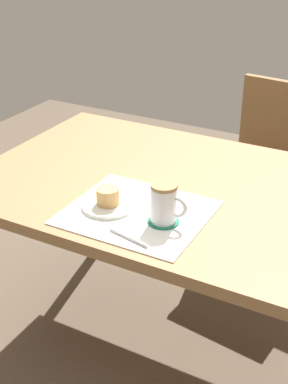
% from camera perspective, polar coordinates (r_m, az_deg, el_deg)
% --- Properties ---
extents(ground_plane, '(4.40, 4.40, 0.02)m').
position_cam_1_polar(ground_plane, '(2.13, 2.02, -16.23)').
color(ground_plane, brown).
extents(dining_table, '(1.23, 0.85, 0.70)m').
position_cam_1_polar(dining_table, '(1.75, 2.37, -0.99)').
color(dining_table, '#997047').
rests_on(dining_table, ground_plane).
extents(wooden_chair, '(0.47, 0.47, 0.83)m').
position_cam_1_polar(wooden_chair, '(2.40, 12.90, 2.43)').
color(wooden_chair, brown).
rests_on(wooden_chair, ground_plane).
extents(placemat, '(0.40, 0.35, 0.00)m').
position_cam_1_polar(placemat, '(1.54, -0.71, -2.20)').
color(placemat, white).
rests_on(placemat, dining_table).
extents(pastry_plate, '(0.15, 0.15, 0.01)m').
position_cam_1_polar(pastry_plate, '(1.56, -3.85, -1.43)').
color(pastry_plate, silver).
rests_on(pastry_plate, placemat).
extents(pastry, '(0.07, 0.07, 0.05)m').
position_cam_1_polar(pastry, '(1.54, -3.89, -0.43)').
color(pastry, '#E0A860').
rests_on(pastry, pastry_plate).
extents(coffee_coaster, '(0.09, 0.09, 0.00)m').
position_cam_1_polar(coffee_coaster, '(1.49, 2.07, -3.14)').
color(coffee_coaster, '#196B4C').
rests_on(coffee_coaster, placemat).
extents(coffee_mug, '(0.11, 0.07, 0.11)m').
position_cam_1_polar(coffee_mug, '(1.46, 2.20, -1.17)').
color(coffee_mug, white).
rests_on(coffee_mug, coffee_coaster).
extents(teaspoon, '(0.13, 0.04, 0.01)m').
position_cam_1_polar(teaspoon, '(1.41, -1.67, -4.88)').
color(teaspoon, silver).
rests_on(teaspoon, placemat).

